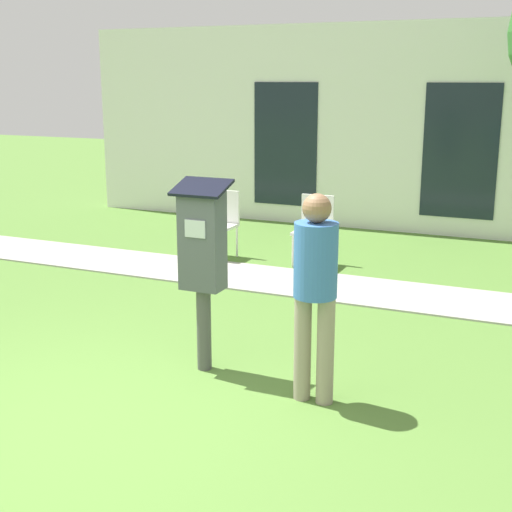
# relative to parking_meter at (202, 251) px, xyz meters

# --- Properties ---
(ground_plane) EXTENTS (40.00, 40.00, 0.00)m
(ground_plane) POSITION_rel_parking_meter_xyz_m (-0.29, -1.23, -1.02)
(ground_plane) COLOR #517A33
(sidewalk) EXTENTS (12.00, 1.10, 0.02)m
(sidewalk) POSITION_rel_parking_meter_xyz_m (-0.29, 2.69, -1.01)
(sidewalk) COLOR #A3A099
(sidewalk) RESTS_ON ground
(building_facade) EXTENTS (10.00, 0.26, 3.20)m
(building_facade) POSITION_rel_parking_meter_xyz_m (-0.29, 6.19, 0.58)
(building_facade) COLOR white
(building_facade) RESTS_ON ground
(parking_meter) EXTENTS (0.44, 0.31, 1.59)m
(parking_meter) POSITION_rel_parking_meter_xyz_m (0.00, 0.00, 0.00)
(parking_meter) COLOR #4C4C4C
(parking_meter) RESTS_ON ground
(person_standing) EXTENTS (0.32, 0.32, 1.58)m
(person_standing) POSITION_rel_parking_meter_xyz_m (1.03, -0.20, -0.09)
(person_standing) COLOR gray
(person_standing) RESTS_ON ground
(outdoor_chair_left) EXTENTS (0.44, 0.44, 0.90)m
(outdoor_chair_left) POSITION_rel_parking_meter_xyz_m (-1.60, 3.50, -0.49)
(outdoor_chair_left) COLOR white
(outdoor_chair_left) RESTS_ON ground
(outdoor_chair_middle) EXTENTS (0.44, 0.44, 0.90)m
(outdoor_chair_middle) POSITION_rel_parking_meter_xyz_m (-0.31, 3.64, -0.49)
(outdoor_chair_middle) COLOR white
(outdoor_chair_middle) RESTS_ON ground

